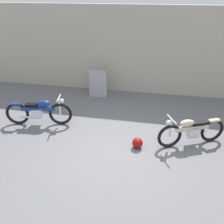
# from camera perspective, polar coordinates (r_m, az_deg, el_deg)

# --- Properties ---
(ground_plane) EXTENTS (40.00, 40.00, 0.00)m
(ground_plane) POSITION_cam_1_polar(r_m,az_deg,el_deg) (6.62, 1.08, -8.66)
(ground_plane) COLOR slate
(building_wall) EXTENTS (18.00, 0.30, 3.29)m
(building_wall) POSITION_cam_1_polar(r_m,az_deg,el_deg) (9.86, 5.86, 13.85)
(building_wall) COLOR #B2A893
(building_wall) RESTS_ON ground_plane
(stone_marker) EXTENTS (0.68, 0.22, 1.02)m
(stone_marker) POSITION_cam_1_polar(r_m,az_deg,el_deg) (9.59, -3.18, 6.48)
(stone_marker) COLOR #9E9EA3
(stone_marker) RESTS_ON ground_plane
(helmet) EXTENTS (0.28, 0.28, 0.28)m
(helmet) POSITION_cam_1_polar(r_m,az_deg,el_deg) (6.66, 5.87, -7.09)
(helmet) COLOR maroon
(helmet) RESTS_ON ground_plane
(motorcycle_blue) EXTENTS (2.02, 0.66, 0.92)m
(motorcycle_blue) POSITION_cam_1_polar(r_m,az_deg,el_deg) (7.88, -16.39, 0.12)
(motorcycle_blue) COLOR black
(motorcycle_blue) RESTS_ON ground_plane
(motorcycle_cream) EXTENTS (1.79, 0.96, 0.87)m
(motorcycle_cream) POSITION_cam_1_polar(r_m,az_deg,el_deg) (6.94, 17.70, -4.12)
(motorcycle_cream) COLOR black
(motorcycle_cream) RESTS_ON ground_plane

